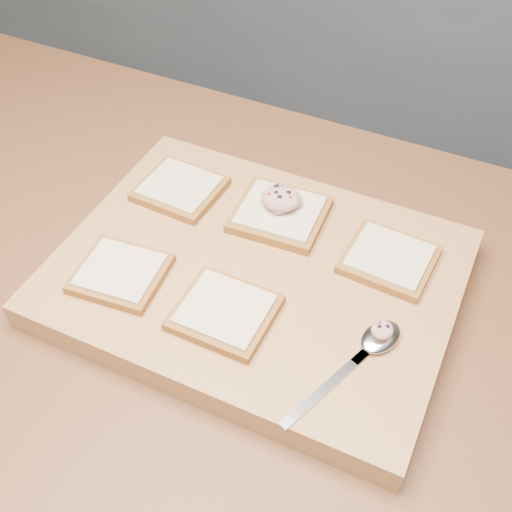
# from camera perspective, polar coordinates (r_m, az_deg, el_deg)

# --- Properties ---
(island_counter) EXTENTS (2.00, 0.80, 0.90)m
(island_counter) POSITION_cam_1_polar(r_m,az_deg,el_deg) (1.21, 7.91, -19.39)
(island_counter) COLOR slate
(island_counter) RESTS_ON ground
(back_counter) EXTENTS (3.60, 0.62, 0.94)m
(back_counter) POSITION_cam_1_polar(r_m,az_deg,el_deg) (2.22, 20.96, 14.47)
(back_counter) COLOR slate
(back_counter) RESTS_ON ground
(cutting_board) EXTENTS (0.51, 0.39, 0.04)m
(cutting_board) POSITION_cam_1_polar(r_m,az_deg,el_deg) (0.84, 0.00, -1.91)
(cutting_board) COLOR #B7844E
(cutting_board) RESTS_ON island_counter
(bread_far_left) EXTENTS (0.12, 0.11, 0.02)m
(bread_far_left) POSITION_cam_1_polar(r_m,az_deg,el_deg) (0.93, -6.77, 5.99)
(bread_far_left) COLOR brown
(bread_far_left) RESTS_ON cutting_board
(bread_far_center) EXTENTS (0.13, 0.12, 0.02)m
(bread_far_center) POSITION_cam_1_polar(r_m,az_deg,el_deg) (0.89, 2.14, 3.78)
(bread_far_center) COLOR brown
(bread_far_center) RESTS_ON cutting_board
(bread_far_right) EXTENTS (0.12, 0.11, 0.02)m
(bread_far_right) POSITION_cam_1_polar(r_m,az_deg,el_deg) (0.85, 11.75, -0.25)
(bread_far_right) COLOR brown
(bread_far_right) RESTS_ON cutting_board
(bread_near_left) EXTENTS (0.12, 0.11, 0.02)m
(bread_near_left) POSITION_cam_1_polar(r_m,az_deg,el_deg) (0.83, -11.95, -1.48)
(bread_near_left) COLOR brown
(bread_near_left) RESTS_ON cutting_board
(bread_near_center) EXTENTS (0.11, 0.11, 0.02)m
(bread_near_center) POSITION_cam_1_polar(r_m,az_deg,el_deg) (0.77, -2.78, -4.97)
(bread_near_center) COLOR brown
(bread_near_center) RESTS_ON cutting_board
(tuna_salad_dollop) EXTENTS (0.05, 0.05, 0.03)m
(tuna_salad_dollop) POSITION_cam_1_polar(r_m,az_deg,el_deg) (0.88, 2.23, 5.17)
(tuna_salad_dollop) COLOR tan
(tuna_salad_dollop) RESTS_ON bread_far_center
(spoon) EXTENTS (0.09, 0.19, 0.01)m
(spoon) POSITION_cam_1_polar(r_m,az_deg,el_deg) (0.76, 10.35, -7.71)
(spoon) COLOR silver
(spoon) RESTS_ON cutting_board
(spoon_salad) EXTENTS (0.03, 0.03, 0.02)m
(spoon_salad) POSITION_cam_1_polar(r_m,az_deg,el_deg) (0.75, 11.17, -6.44)
(spoon_salad) COLOR tan
(spoon_salad) RESTS_ON spoon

